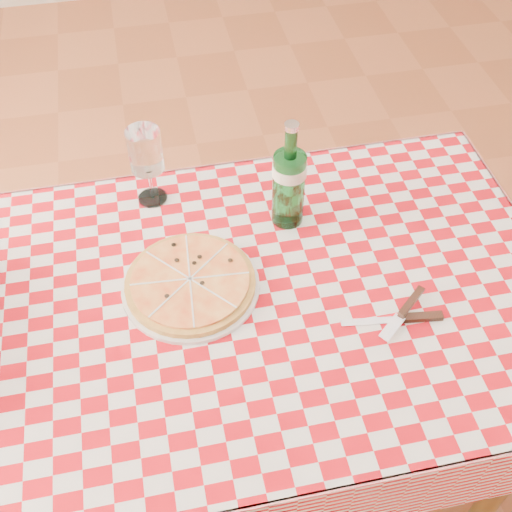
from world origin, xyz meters
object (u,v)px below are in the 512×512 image
(water_bottle, at_px, (289,175))
(pizza_plate, at_px, (190,282))
(dining_table, at_px, (270,319))
(wine_glass, at_px, (148,167))

(water_bottle, bearing_deg, pizza_plate, -147.21)
(pizza_plate, relative_size, water_bottle, 1.08)
(pizza_plate, bearing_deg, water_bottle, 32.79)
(dining_table, bearing_deg, pizza_plate, 163.82)
(pizza_plate, bearing_deg, wine_glass, 100.02)
(pizza_plate, height_order, wine_glass, wine_glass)
(dining_table, xyz_separation_m, pizza_plate, (-0.17, 0.05, 0.12))
(dining_table, height_order, wine_glass, wine_glass)
(wine_glass, bearing_deg, dining_table, -57.76)
(dining_table, distance_m, wine_glass, 0.46)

